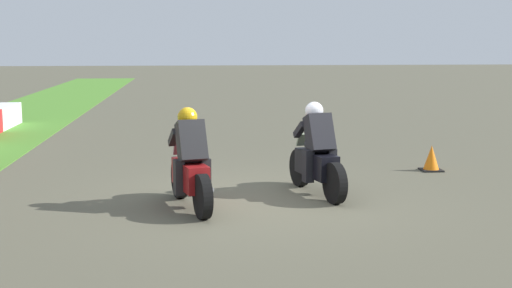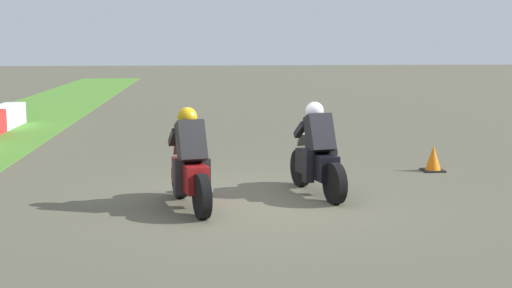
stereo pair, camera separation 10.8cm
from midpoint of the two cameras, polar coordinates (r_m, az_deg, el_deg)
The scene contains 4 objects.
ground_plane at distance 10.92m, azimuth -0.16°, elevation -4.69°, with size 120.00×120.00×0.00m, color #565341.
rider_lane_a at distance 11.30m, azimuth 4.75°, elevation -1.04°, with size 2.02×0.67×1.51m.
rider_lane_b at distance 10.41m, azimuth -5.73°, elevation -1.88°, with size 2.01×0.68×1.51m.
traffic_cone at distance 13.78m, azimuth 14.01°, elevation -1.21°, with size 0.40×0.40×0.50m.
Camera 1 is at (-10.58, 1.02, 2.49)m, focal length 48.62 mm.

